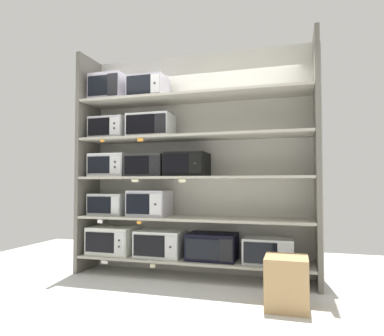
{
  "coord_description": "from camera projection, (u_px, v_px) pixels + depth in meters",
  "views": [
    {
      "loc": [
        1.19,
        -4.03,
        1.1
      ],
      "look_at": [
        0.0,
        0.0,
        1.28
      ],
      "focal_mm": 33.16,
      "sensor_mm": 36.0,
      "label": 1
    }
  ],
  "objects": [
    {
      "name": "microwave_1",
      "position": [
        160.0,
        243.0,
        4.28
      ],
      "size": [
        0.56,
        0.4,
        0.31
      ],
      "color": "silver",
      "rests_on": "shelf_0"
    },
    {
      "name": "ground",
      "position": [
        161.0,
        306.0,
        3.19
      ],
      "size": [
        6.76,
        6.0,
        0.02
      ],
      "primitive_type": "cube",
      "color": "silver"
    },
    {
      "name": "microwave_6",
      "position": [
        111.0,
        165.0,
        4.51
      ],
      "size": [
        0.48,
        0.37,
        0.29
      ],
      "color": "silver",
      "rests_on": "shelf_2"
    },
    {
      "name": "microwave_2",
      "position": [
        212.0,
        246.0,
        4.09
      ],
      "size": [
        0.56,
        0.4,
        0.3
      ],
      "color": "black",
      "rests_on": "shelf_0"
    },
    {
      "name": "price_tag_2",
      "position": [
        269.0,
        274.0,
        3.65
      ],
      "size": [
        0.06,
        0.0,
        0.03
      ],
      "primitive_type": "cube",
      "color": "orange"
    },
    {
      "name": "price_tag_1",
      "position": [
        153.0,
        266.0,
        4.02
      ],
      "size": [
        0.06,
        0.0,
        0.04
      ],
      "primitive_type": "cube",
      "color": "beige"
    },
    {
      "name": "microwave_7",
      "position": [
        148.0,
        166.0,
        4.36
      ],
      "size": [
        0.47,
        0.41,
        0.27
      ],
      "color": "#313032",
      "rests_on": "shelf_2"
    },
    {
      "name": "back_panel",
      "position": [
        198.0,
        162.0,
        4.48
      ],
      "size": [
        2.96,
        0.04,
        2.75
      ],
      "primitive_type": "cube",
      "color": "beige",
      "rests_on": "ground"
    },
    {
      "name": "microwave_8",
      "position": [
        187.0,
        165.0,
        4.22
      ],
      "size": [
        0.48,
        0.44,
        0.28
      ],
      "color": "black",
      "rests_on": "shelf_2"
    },
    {
      "name": "shelf_3",
      "position": [
        192.0,
        137.0,
        4.22
      ],
      "size": [
        2.76,
        0.52,
        0.03
      ],
      "primitive_type": "cube",
      "color": "#ADA899"
    },
    {
      "name": "upright_right",
      "position": [
        318.0,
        158.0,
        3.81
      ],
      "size": [
        0.05,
        0.52,
        2.75
      ],
      "primitive_type": "cube",
      "color": "#68645B",
      "rests_on": "ground"
    },
    {
      "name": "microwave_10",
      "position": [
        151.0,
        126.0,
        4.38
      ],
      "size": [
        0.54,
        0.36,
        0.29
      ],
      "color": "silver",
      "rests_on": "shelf_3"
    },
    {
      "name": "price_tag_4",
      "position": [
        139.0,
        222.0,
        4.09
      ],
      "size": [
        0.05,
        0.0,
        0.04
      ],
      "primitive_type": "cube",
      "color": "orange"
    },
    {
      "name": "shelf_4",
      "position": [
        192.0,
        97.0,
        4.24
      ],
      "size": [
        2.76,
        0.52,
        0.03
      ],
      "primitive_type": "cube",
      "color": "#ADA899"
    },
    {
      "name": "microwave_5",
      "position": [
        150.0,
        203.0,
        4.34
      ],
      "size": [
        0.47,
        0.41,
        0.31
      ],
      "color": "#B4B2BD",
      "rests_on": "shelf_1"
    },
    {
      "name": "price_tag_7",
      "position": [
        102.0,
        141.0,
        4.27
      ],
      "size": [
        0.06,
        0.0,
        0.03
      ],
      "primitive_type": "cube",
      "color": "orange"
    },
    {
      "name": "shipping_carton",
      "position": [
        287.0,
        283.0,
        3.12
      ],
      "size": [
        0.37,
        0.37,
        0.45
      ],
      "primitive_type": "cube",
      "color": "tan",
      "rests_on": "ground"
    },
    {
      "name": "microwave_11",
      "position": [
        110.0,
        89.0,
        4.56
      ],
      "size": [
        0.44,
        0.39,
        0.34
      ],
      "color": "#9F99A8",
      "rests_on": "shelf_4"
    },
    {
      "name": "shelf_2",
      "position": [
        192.0,
        178.0,
        4.2
      ],
      "size": [
        2.76,
        0.52,
        0.03
      ],
      "primitive_type": "cube",
      "color": "#ADA899"
    },
    {
      "name": "price_tag_0",
      "position": [
        104.0,
        262.0,
        4.19
      ],
      "size": [
        0.09,
        0.0,
        0.04
      ],
      "primitive_type": "cube",
      "color": "white"
    },
    {
      "name": "microwave_9",
      "position": [
        110.0,
        129.0,
        4.53
      ],
      "size": [
        0.46,
        0.37,
        0.27
      ],
      "color": "#BDBDC0",
      "rests_on": "shelf_3"
    },
    {
      "name": "microwave_0",
      "position": [
        113.0,
        240.0,
        4.46
      ],
      "size": [
        0.56,
        0.42,
        0.33
      ],
      "color": "silver",
      "rests_on": "shelf_0"
    },
    {
      "name": "price_tag_5",
      "position": [
        135.0,
        181.0,
        4.12
      ],
      "size": [
        0.09,
        0.0,
        0.03
      ],
      "primitive_type": "cube",
      "color": "beige"
    },
    {
      "name": "microwave_4",
      "position": [
        109.0,
        204.0,
        4.49
      ],
      "size": [
        0.46,
        0.35,
        0.27
      ],
      "color": "#B6BFBA",
      "rests_on": "shelf_1"
    },
    {
      "name": "price_tag_6",
      "position": [
        182.0,
        181.0,
        3.96
      ],
      "size": [
        0.08,
        0.0,
        0.04
      ],
      "primitive_type": "cube",
      "color": "beige"
    },
    {
      "name": "upright_left",
      "position": [
        88.0,
        162.0,
        4.61
      ],
      "size": [
        0.05,
        0.52,
        2.75
      ],
      "primitive_type": "cube",
      "color": "#68645B",
      "rests_on": "ground"
    },
    {
      "name": "price_tag_3",
      "position": [
        100.0,
        221.0,
        4.23
      ],
      "size": [
        0.07,
        0.0,
        0.04
      ],
      "primitive_type": "cube",
      "color": "white"
    },
    {
      "name": "microwave_3",
      "position": [
        268.0,
        251.0,
        3.91
      ],
      "size": [
        0.55,
        0.34,
        0.27
      ],
      "color": "silver",
      "rests_on": "shelf_0"
    },
    {
      "name": "shelf_0",
      "position": [
        192.0,
        260.0,
        4.16
      ],
      "size": [
        2.76,
        0.52,
        0.03
      ],
      "primitive_type": "cube",
      "color": "#ADA899",
      "rests_on": "ground"
    },
    {
      "name": "shelf_1",
      "position": [
        192.0,
        218.0,
        4.18
      ],
      "size": [
        2.76,
        0.52,
        0.03
      ],
      "primitive_type": "cube",
      "color": "#ADA899"
    },
    {
      "name": "price_tag_8",
      "position": [
        140.0,
        140.0,
        4.12
      ],
      "size": [
        0.07,
        0.0,
        0.04
      ],
      "primitive_type": "cube",
      "color": "orange"
    },
    {
      "name": "microwave_12",
      "position": [
        148.0,
        88.0,
        4.41
      ],
      "size": [
        0.45,
        0.38,
        0.28
      ],
      "color": "#9C9AA7",
      "rests_on": "shelf_4"
    }
  ]
}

